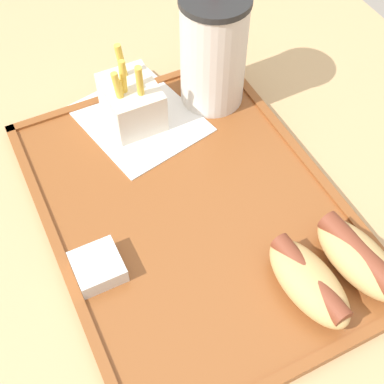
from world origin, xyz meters
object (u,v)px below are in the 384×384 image
(hot_dog_near, at_px, (309,281))
(soda_cup, at_px, (213,51))
(sauce_cup_mayo, at_px, (99,270))
(fries_carton, at_px, (131,102))
(hot_dog_far, at_px, (359,257))

(hot_dog_near, bearing_deg, soda_cup, 171.08)
(hot_dog_near, relative_size, sauce_cup_mayo, 2.35)
(hot_dog_near, xyz_separation_m, fries_carton, (-0.32, -0.07, 0.01))
(fries_carton, bearing_deg, hot_dog_far, 22.27)
(fries_carton, distance_m, sauce_cup_mayo, 0.24)
(hot_dog_far, xyz_separation_m, sauce_cup_mayo, (-0.12, -0.26, -0.01))
(hot_dog_near, distance_m, fries_carton, 0.33)
(hot_dog_far, xyz_separation_m, fries_carton, (-0.32, -0.13, 0.01))
(hot_dog_near, bearing_deg, sauce_cup_mayo, -121.23)
(soda_cup, xyz_separation_m, sauce_cup_mayo, (0.20, -0.24, -0.07))
(soda_cup, xyz_separation_m, fries_carton, (-0.01, -0.12, -0.05))
(fries_carton, bearing_deg, sauce_cup_mayo, -31.25)
(fries_carton, bearing_deg, soda_cup, 86.26)
(hot_dog_far, bearing_deg, fries_carton, -157.73)
(soda_cup, height_order, sauce_cup_mayo, soda_cup)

